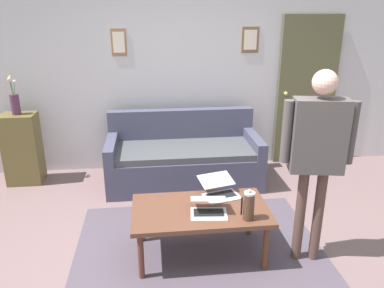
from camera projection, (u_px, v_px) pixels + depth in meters
The scene contains 12 objects.
ground_plane at pixel (203, 257), 3.41m from camera, with size 7.68×7.68×0.00m, color #775B5C.
area_rug at pixel (201, 260), 3.36m from camera, with size 2.29×2.09×0.01m, color #504451.
back_wall at pixel (181, 70), 5.01m from camera, with size 7.04×0.11×2.70m.
interior_door at pixel (307, 92), 5.22m from camera, with size 0.82×0.09×2.05m.
couch at pixel (184, 159), 4.80m from camera, with size 1.90×0.86×0.88m.
coffee_table at pixel (200, 213), 3.31m from camera, with size 1.19×0.67×0.47m.
laptop_left at pixel (220, 191), 3.52m from camera, with size 0.40×0.42×0.14m.
laptop_center at pixel (209, 209), 3.21m from camera, with size 0.33×0.32×0.14m.
french_press at pixel (249, 206), 3.09m from camera, with size 0.11×0.09×0.28m.
side_shelf at pixel (23, 149), 4.74m from camera, with size 0.42×0.32×0.90m.
flower_vase at pixel (15, 102), 4.53m from camera, with size 0.11×0.11×0.48m.
person_standing at pixel (317, 145), 3.04m from camera, with size 0.59×0.26×1.69m.
Camera 1 is at (0.43, 2.83, 2.13)m, focal length 35.25 mm.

